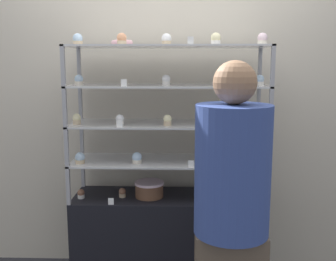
# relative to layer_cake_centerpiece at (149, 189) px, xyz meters

# --- Properties ---
(back_wall) EXTENTS (8.00, 0.05, 2.60)m
(back_wall) POSITION_rel_layer_cake_centerpiece_xyz_m (0.13, 0.37, 0.60)
(back_wall) COLOR beige
(back_wall) RESTS_ON ground_plane
(display_base) EXTENTS (1.29, 0.41, 0.65)m
(display_base) POSITION_rel_layer_cake_centerpiece_xyz_m (0.13, 0.02, -0.38)
(display_base) COLOR black
(display_base) RESTS_ON ground_plane
(display_riser_lower) EXTENTS (1.29, 0.41, 0.25)m
(display_riser_lower) POSITION_rel_layer_cake_centerpiece_xyz_m (0.13, 0.02, 0.18)
(display_riser_lower) COLOR #99999E
(display_riser_lower) RESTS_ON display_base
(display_riser_middle) EXTENTS (1.29, 0.41, 0.25)m
(display_riser_middle) POSITION_rel_layer_cake_centerpiece_xyz_m (0.13, 0.02, 0.44)
(display_riser_middle) COLOR #99999E
(display_riser_middle) RESTS_ON display_riser_lower
(display_riser_upper) EXTENTS (1.29, 0.41, 0.25)m
(display_riser_upper) POSITION_rel_layer_cake_centerpiece_xyz_m (0.13, 0.02, 0.69)
(display_riser_upper) COLOR #99999E
(display_riser_upper) RESTS_ON display_riser_middle
(display_riser_top) EXTENTS (1.29, 0.41, 0.25)m
(display_riser_top) POSITION_rel_layer_cake_centerpiece_xyz_m (0.13, 0.02, 0.94)
(display_riser_top) COLOR #99999E
(display_riser_top) RESTS_ON display_riser_upper
(layer_cake_centerpiece) EXTENTS (0.20, 0.20, 0.11)m
(layer_cake_centerpiece) POSITION_rel_layer_cake_centerpiece_xyz_m (0.00, 0.00, 0.00)
(layer_cake_centerpiece) COLOR brown
(layer_cake_centerpiece) RESTS_ON display_base
(sheet_cake_frosted) EXTENTS (0.23, 0.16, 0.06)m
(sheet_cake_frosted) POSITION_rel_layer_cake_centerpiece_xyz_m (0.45, 0.04, 0.23)
(sheet_cake_frosted) COLOR #DBBC84
(sheet_cake_frosted) RESTS_ON display_riser_lower
(cupcake_0) EXTENTS (0.05, 0.05, 0.06)m
(cupcake_0) POSITION_rel_layer_cake_centerpiece_xyz_m (-0.46, -0.05, -0.02)
(cupcake_0) COLOR white
(cupcake_0) RESTS_ON display_base
(cupcake_1) EXTENTS (0.05, 0.05, 0.06)m
(cupcake_1) POSITION_rel_layer_cake_centerpiece_xyz_m (-0.18, -0.01, -0.02)
(cupcake_1) COLOR #CCB28C
(cupcake_1) RESTS_ON display_base
(cupcake_2) EXTENTS (0.05, 0.05, 0.06)m
(cupcake_2) POSITION_rel_layer_cake_centerpiece_xyz_m (0.43, -0.02, -0.02)
(cupcake_2) COLOR #CCB28C
(cupcake_2) RESTS_ON display_base
(cupcake_3) EXTENTS (0.05, 0.05, 0.06)m
(cupcake_3) POSITION_rel_layer_cake_centerpiece_xyz_m (0.72, -0.08, -0.02)
(cupcake_3) COLOR beige
(cupcake_3) RESTS_ON display_base
(price_tag_0) EXTENTS (0.04, 0.00, 0.04)m
(price_tag_0) POSITION_rel_layer_cake_centerpiece_xyz_m (-0.24, -0.16, -0.03)
(price_tag_0) COLOR white
(price_tag_0) RESTS_ON display_base
(cupcake_4) EXTENTS (0.06, 0.06, 0.07)m
(cupcake_4) POSITION_rel_layer_cake_centerpiece_xyz_m (-0.45, -0.09, 0.23)
(cupcake_4) COLOR #CCB28C
(cupcake_4) RESTS_ON display_riser_lower
(cupcake_5) EXTENTS (0.06, 0.06, 0.07)m
(cupcake_5) POSITION_rel_layer_cake_centerpiece_xyz_m (-0.07, -0.07, 0.23)
(cupcake_5) COLOR beige
(cupcake_5) RESTS_ON display_riser_lower
(cupcake_6) EXTENTS (0.06, 0.06, 0.07)m
(cupcake_6) POSITION_rel_layer_cake_centerpiece_xyz_m (0.70, -0.09, 0.23)
(cupcake_6) COLOR #CCB28C
(cupcake_6) RESTS_ON display_riser_lower
(price_tag_1) EXTENTS (0.04, 0.00, 0.04)m
(price_tag_1) POSITION_rel_layer_cake_centerpiece_xyz_m (0.28, -0.16, 0.22)
(price_tag_1) COLOR white
(price_tag_1) RESTS_ON display_riser_lower
(cupcake_7) EXTENTS (0.05, 0.05, 0.07)m
(cupcake_7) POSITION_rel_layer_cake_centerpiece_xyz_m (-0.47, -0.05, 0.49)
(cupcake_7) COLOR #CCB28C
(cupcake_7) RESTS_ON display_riser_middle
(cupcake_8) EXTENTS (0.05, 0.05, 0.07)m
(cupcake_8) POSITION_rel_layer_cake_centerpiece_xyz_m (-0.18, -0.09, 0.49)
(cupcake_8) COLOR white
(cupcake_8) RESTS_ON display_riser_middle
(cupcake_9) EXTENTS (0.05, 0.05, 0.07)m
(cupcake_9) POSITION_rel_layer_cake_centerpiece_xyz_m (0.13, -0.09, 0.49)
(cupcake_9) COLOR #CCB28C
(cupcake_9) RESTS_ON display_riser_middle
(cupcake_10) EXTENTS (0.05, 0.05, 0.07)m
(cupcake_10) POSITION_rel_layer_cake_centerpiece_xyz_m (0.41, -0.09, 0.49)
(cupcake_10) COLOR #CCB28C
(cupcake_10) RESTS_ON display_riser_middle
(cupcake_11) EXTENTS (0.05, 0.05, 0.07)m
(cupcake_11) POSITION_rel_layer_cake_centerpiece_xyz_m (0.71, -0.07, 0.49)
(cupcake_11) COLOR beige
(cupcake_11) RESTS_ON display_riser_middle
(price_tag_2) EXTENTS (0.04, 0.00, 0.04)m
(price_tag_2) POSITION_rel_layer_cake_centerpiece_xyz_m (-0.17, -0.16, 0.48)
(price_tag_2) COLOR white
(price_tag_2) RESTS_ON display_riser_middle
(cupcake_12) EXTENTS (0.05, 0.05, 0.07)m
(cupcake_12) POSITION_rel_layer_cake_centerpiece_xyz_m (-0.45, -0.03, 0.74)
(cupcake_12) COLOR beige
(cupcake_12) RESTS_ON display_riser_upper
(cupcake_13) EXTENTS (0.05, 0.05, 0.07)m
(cupcake_13) POSITION_rel_layer_cake_centerpiece_xyz_m (0.12, -0.03, 0.74)
(cupcake_13) COLOR white
(cupcake_13) RESTS_ON display_riser_upper
(cupcake_14) EXTENTS (0.05, 0.05, 0.07)m
(cupcake_14) POSITION_rel_layer_cake_centerpiece_xyz_m (0.71, -0.04, 0.74)
(cupcake_14) COLOR white
(cupcake_14) RESTS_ON display_riser_upper
(price_tag_3) EXTENTS (0.04, 0.00, 0.04)m
(price_tag_3) POSITION_rel_layer_cake_centerpiece_xyz_m (-0.14, -0.16, 0.73)
(price_tag_3) COLOR white
(price_tag_3) RESTS_ON display_riser_upper
(cupcake_15) EXTENTS (0.06, 0.06, 0.07)m
(cupcake_15) POSITION_rel_layer_cake_centerpiece_xyz_m (-0.45, -0.02, 1.00)
(cupcake_15) COLOR #CCB28C
(cupcake_15) RESTS_ON display_riser_top
(cupcake_16) EXTENTS (0.06, 0.06, 0.07)m
(cupcake_16) POSITION_rel_layer_cake_centerpiece_xyz_m (-0.16, -0.06, 1.00)
(cupcake_16) COLOR #CCB28C
(cupcake_16) RESTS_ON display_riser_top
(cupcake_17) EXTENTS (0.06, 0.06, 0.07)m
(cupcake_17) POSITION_rel_layer_cake_centerpiece_xyz_m (0.12, -0.01, 1.00)
(cupcake_17) COLOR #CCB28C
(cupcake_17) RESTS_ON display_riser_top
(cupcake_18) EXTENTS (0.06, 0.06, 0.07)m
(cupcake_18) POSITION_rel_layer_cake_centerpiece_xyz_m (0.43, -0.06, 1.00)
(cupcake_18) COLOR white
(cupcake_18) RESTS_ON display_riser_top
(cupcake_19) EXTENTS (0.06, 0.06, 0.07)m
(cupcake_19) POSITION_rel_layer_cake_centerpiece_xyz_m (0.72, -0.04, 1.00)
(cupcake_19) COLOR beige
(cupcake_19) RESTS_ON display_riser_top
(price_tag_4) EXTENTS (0.04, 0.00, 0.04)m
(price_tag_4) POSITION_rel_layer_cake_centerpiece_xyz_m (0.27, -0.16, 0.98)
(price_tag_4) COLOR white
(price_tag_4) RESTS_ON display_riser_top
(donut_glazed) EXTENTS (0.14, 0.14, 0.03)m
(donut_glazed) POSITION_rel_layer_cake_centerpiece_xyz_m (-0.17, 0.01, 0.98)
(donut_glazed) COLOR #EFB2BC
(donut_glazed) RESTS_ON display_riser_top
(customer_figure) EXTENTS (0.36, 0.36, 1.56)m
(customer_figure) POSITION_rel_layer_cake_centerpiece_xyz_m (0.46, -0.73, 0.13)
(customer_figure) COLOR brown
(customer_figure) RESTS_ON ground_plane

